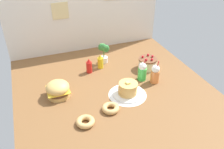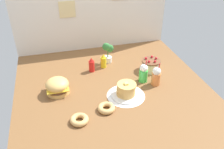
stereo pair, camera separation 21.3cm
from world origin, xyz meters
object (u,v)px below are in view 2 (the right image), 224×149
(ketchup_bottle, at_px, (92,65))
(donut_chocolate, at_px, (106,108))
(layer_cake, at_px, (151,65))
(pancake_stack, at_px, (126,90))
(cream_soda_cup, at_px, (143,73))
(orange_float_cup, at_px, (156,76))
(donut_pink_glaze, at_px, (79,120))
(mustard_bottle, at_px, (103,61))
(potted_plant, at_px, (108,52))
(burger, at_px, (57,86))

(ketchup_bottle, xyz_separation_m, donut_chocolate, (-0.00, -0.74, -0.06))
(layer_cake, height_order, ketchup_bottle, ketchup_bottle)
(pancake_stack, relative_size, layer_cake, 1.36)
(cream_soda_cup, height_order, orange_float_cup, same)
(ketchup_bottle, relative_size, orange_float_cup, 0.67)
(ketchup_bottle, relative_size, donut_pink_glaze, 1.08)
(mustard_bottle, distance_m, potted_plant, 0.16)
(pancake_stack, relative_size, mustard_bottle, 1.70)
(mustard_bottle, bearing_deg, cream_soda_cup, -48.97)
(layer_cake, distance_m, orange_float_cup, 0.31)
(pancake_stack, height_order, orange_float_cup, orange_float_cup)
(donut_chocolate, bearing_deg, burger, 136.48)
(donut_chocolate, bearing_deg, donut_pink_glaze, -161.27)
(layer_cake, height_order, potted_plant, potted_plant)
(cream_soda_cup, height_order, donut_pink_glaze, cream_soda_cup)
(ketchup_bottle, bearing_deg, orange_float_cup, -36.13)
(burger, height_order, mustard_bottle, mustard_bottle)
(burger, xyz_separation_m, ketchup_bottle, (0.43, 0.33, 0.00))
(donut_chocolate, bearing_deg, potted_plant, 74.84)
(donut_chocolate, bearing_deg, orange_float_cup, 23.87)
(pancake_stack, height_order, mustard_bottle, mustard_bottle)
(layer_cake, bearing_deg, ketchup_bottle, 166.89)
(ketchup_bottle, bearing_deg, burger, -142.14)
(ketchup_bottle, bearing_deg, donut_chocolate, -90.24)
(orange_float_cup, relative_size, donut_chocolate, 1.61)
(orange_float_cup, distance_m, donut_pink_glaze, 0.99)
(orange_float_cup, height_order, donut_chocolate, orange_float_cup)
(pancake_stack, bearing_deg, potted_plant, 90.59)
(burger, relative_size, donut_chocolate, 1.43)
(layer_cake, height_order, cream_soda_cup, cream_soda_cup)
(ketchup_bottle, relative_size, donut_chocolate, 1.08)
(orange_float_cup, bearing_deg, ketchup_bottle, 143.87)
(burger, bearing_deg, donut_chocolate, -43.52)
(layer_cake, distance_m, mustard_bottle, 0.58)
(burger, distance_m, ketchup_bottle, 0.55)
(layer_cake, relative_size, donut_chocolate, 1.34)
(ketchup_bottle, height_order, mustard_bottle, same)
(orange_float_cup, xyz_separation_m, donut_chocolate, (-0.63, -0.28, -0.08))
(cream_soda_cup, xyz_separation_m, orange_float_cup, (0.11, -0.10, 0.00))
(cream_soda_cup, relative_size, donut_pink_glaze, 1.61)
(orange_float_cup, xyz_separation_m, potted_plant, (-0.39, 0.63, 0.04))
(mustard_bottle, height_order, potted_plant, potted_plant)
(layer_cake, distance_m, donut_chocolate, 0.91)
(pancake_stack, relative_size, donut_chocolate, 1.83)
(mustard_bottle, bearing_deg, burger, -146.65)
(layer_cake, bearing_deg, donut_pink_glaze, -145.43)
(donut_pink_glaze, bearing_deg, layer_cake, 34.57)
(ketchup_bottle, xyz_separation_m, potted_plant, (0.24, 0.17, 0.06))
(pancake_stack, xyz_separation_m, potted_plant, (-0.01, 0.74, 0.08))
(cream_soda_cup, relative_size, orange_float_cup, 1.00)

